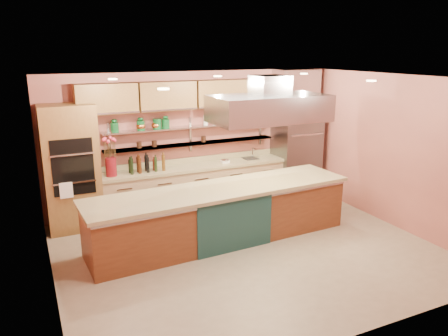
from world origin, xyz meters
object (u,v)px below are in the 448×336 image
green_canister (157,124)px  copper_kettle (156,125)px  flower_vase (111,167)px  kitchen_scale (225,161)px  island (221,214)px  refrigerator (296,149)px

green_canister → copper_kettle: bearing=180.0°
flower_vase → kitchen_scale: flower_vase is taller
island → copper_kettle: copper_kettle is taller
island → copper_kettle: (-0.58, 1.80, 1.31)m
flower_vase → refrigerator: bearing=-0.1°
copper_kettle → green_canister: (0.03, 0.00, 0.03)m
refrigerator → kitchen_scale: (-1.76, 0.01, -0.07)m
island → refrigerator: bearing=28.5°
island → flower_vase: (-1.53, 1.58, 0.63)m
green_canister → kitchen_scale: bearing=-9.2°
kitchen_scale → island: bearing=-94.6°
island → green_canister: bearing=104.0°
refrigerator → island: 3.07m
refrigerator → green_canister: refrigerator is taller
island → copper_kettle: 2.30m
kitchen_scale → green_canister: (-1.36, 0.22, 0.84)m
green_canister → flower_vase: bearing=-167.4°
green_canister → refrigerator: bearing=-4.2°
island → green_canister: size_ratio=23.34×
kitchen_scale → copper_kettle: (-1.39, 0.22, 0.81)m
refrigerator → island: size_ratio=0.46×
flower_vase → copper_kettle: (0.95, 0.22, 0.68)m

